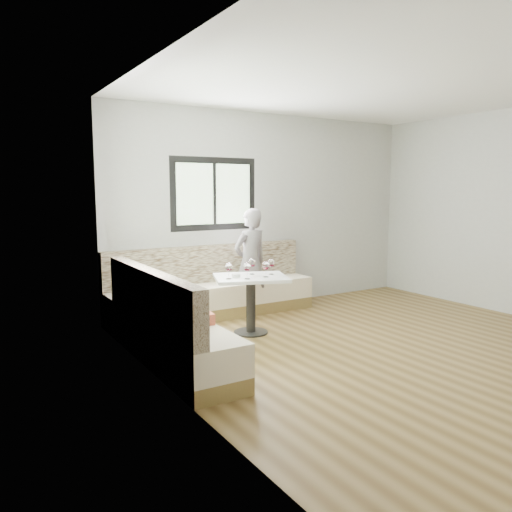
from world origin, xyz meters
The scene contains 10 objects.
room centered at (-0.08, 0.08, 1.41)m, with size 5.01×5.01×2.81m.
banquette centered at (-1.59, 1.63, 0.33)m, with size 2.90×2.80×0.95m.
table centered at (-1.03, 1.30, 0.52)m, with size 1.02×0.91×0.69m.
person centered at (-0.57, 2.07, 0.73)m, with size 0.53×0.35×1.46m, color slate.
olive_ramekin centered at (-1.21, 1.34, 0.71)m, with size 0.10×0.10×0.04m.
wine_glass_a centered at (-1.34, 1.27, 0.83)m, with size 0.09×0.09×0.19m.
wine_glass_b centered at (-1.16, 1.16, 0.83)m, with size 0.09×0.09×0.19m.
wine_glass_c centered at (-0.91, 1.15, 0.83)m, with size 0.09×0.09×0.19m.
wine_glass_d centered at (-0.95, 1.41, 0.83)m, with size 0.09×0.09×0.19m.
wine_glass_e centered at (-0.75, 1.28, 0.83)m, with size 0.09×0.09×0.19m.
Camera 1 is at (-4.02, -3.69, 1.71)m, focal length 35.00 mm.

